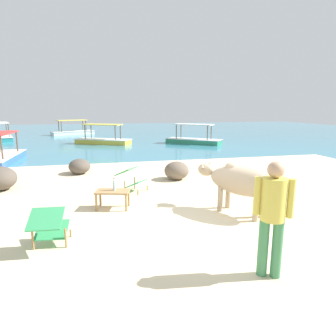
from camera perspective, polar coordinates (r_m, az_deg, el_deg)
sand_beach at (r=6.07m, az=2.78°, el=-10.72°), size 18.00×14.00×0.04m
water_surface at (r=27.53m, az=-10.09°, el=6.63°), size 60.00×36.00×0.03m
cow at (r=6.50m, az=13.89°, el=-2.49°), size 1.42×1.88×1.12m
low_bench_table at (r=6.85m, az=-10.80°, el=-4.95°), size 0.85×0.62×0.42m
bottle at (r=6.83m, az=-10.49°, el=-3.34°), size 0.07×0.07×0.30m
deck_chair_near at (r=5.28m, az=-22.27°, el=-10.39°), size 0.60×0.81×0.68m
deck_chair_far at (r=8.17m, az=-7.22°, el=-1.91°), size 0.93×0.89×0.68m
person_standing at (r=4.15m, az=19.85°, el=-7.93°), size 0.46×0.32×1.62m
shore_rock_large at (r=9.47m, az=1.70°, el=-0.50°), size 0.85×0.82×0.59m
shore_rock_small at (r=10.79m, az=-16.95°, el=0.32°), size 0.77×0.88×0.52m
boat_yellow at (r=19.72m, az=-12.60°, el=5.45°), size 3.77×2.79×1.29m
boat_teal at (r=24.77m, az=-29.73°, el=5.42°), size 2.29×3.85×1.29m
boat_white at (r=27.30m, az=-18.16°, el=6.81°), size 3.83×2.53×1.29m
boat_blue at (r=14.50m, az=-29.85°, el=2.02°), size 1.20×3.69×1.29m
boat_green at (r=19.42m, az=5.02°, el=5.59°), size 3.57×3.23×1.29m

